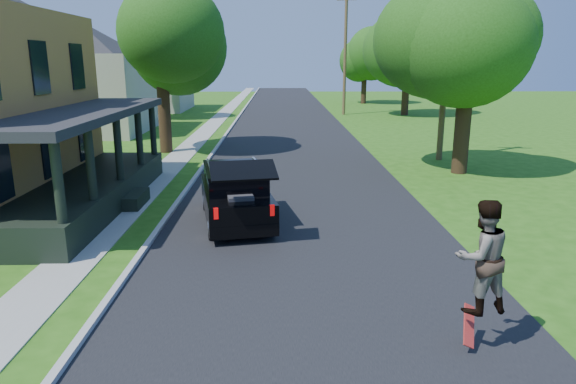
{
  "coord_description": "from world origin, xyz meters",
  "views": [
    {
      "loc": [
        -0.68,
        -10.23,
        4.61
      ],
      "look_at": [
        -0.45,
        3.0,
        1.22
      ],
      "focal_mm": 32.0,
      "sensor_mm": 36.0,
      "label": 1
    }
  ],
  "objects_px": {
    "skateboarder": "(482,257)",
    "utility_pole_near": "(447,54)",
    "tree_right_near": "(469,33)",
    "black_suv": "(236,195)"
  },
  "relations": [
    {
      "from": "utility_pole_near",
      "to": "black_suv",
      "type": "bearing_deg",
      "value": -123.86
    },
    {
      "from": "black_suv",
      "to": "skateboarder",
      "type": "bearing_deg",
      "value": -68.21
    },
    {
      "from": "skateboarder",
      "to": "utility_pole_near",
      "type": "bearing_deg",
      "value": -118.93
    },
    {
      "from": "utility_pole_near",
      "to": "tree_right_near",
      "type": "bearing_deg",
      "value": -83.2
    },
    {
      "from": "tree_right_near",
      "to": "utility_pole_near",
      "type": "xyz_separation_m",
      "value": [
        0.11,
        2.96,
        -0.78
      ]
    },
    {
      "from": "skateboarder",
      "to": "tree_right_near",
      "type": "height_order",
      "value": "tree_right_near"
    },
    {
      "from": "black_suv",
      "to": "utility_pole_near",
      "type": "relative_size",
      "value": 0.51
    },
    {
      "from": "skateboarder",
      "to": "utility_pole_near",
      "type": "relative_size",
      "value": 0.2
    },
    {
      "from": "black_suv",
      "to": "tree_right_near",
      "type": "distance_m",
      "value": 12.1
    },
    {
      "from": "tree_right_near",
      "to": "black_suv",
      "type": "bearing_deg",
      "value": -142.87
    }
  ]
}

